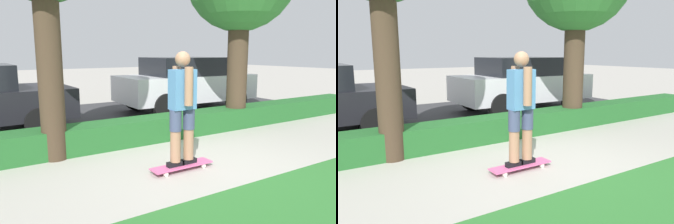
% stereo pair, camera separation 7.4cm
% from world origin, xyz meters
% --- Properties ---
extents(ground_plane, '(60.00, 60.00, 0.00)m').
position_xyz_m(ground_plane, '(0.00, 0.00, 0.00)').
color(ground_plane, '#ADA89E').
extents(street_asphalt, '(13.08, 5.00, 0.01)m').
position_xyz_m(street_asphalt, '(0.00, 4.20, 0.00)').
color(street_asphalt, '#38383A').
rests_on(street_asphalt, ground_plane).
extents(hedge_row, '(13.08, 0.60, 0.46)m').
position_xyz_m(hedge_row, '(0.00, 1.60, 0.23)').
color(hedge_row, '#236028').
rests_on(hedge_row, ground_plane).
extents(skateboard, '(0.98, 0.24, 0.09)m').
position_xyz_m(skateboard, '(-0.34, -0.11, 0.07)').
color(skateboard, '#DB5B93').
rests_on(skateboard, ground_plane).
extents(skater_person, '(0.49, 0.42, 1.64)m').
position_xyz_m(skater_person, '(-0.34, -0.11, 0.96)').
color(skater_person, black).
rests_on(skater_person, skateboard).
extents(parked_car_middle, '(4.02, 1.87, 1.56)m').
position_xyz_m(parked_car_middle, '(2.58, 3.98, 0.82)').
color(parked_car_middle, silver).
rests_on(parked_car_middle, ground_plane).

